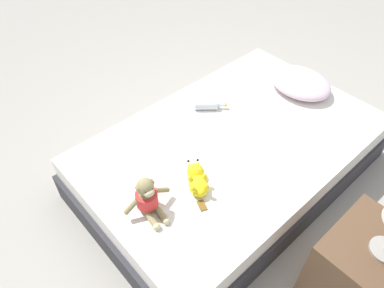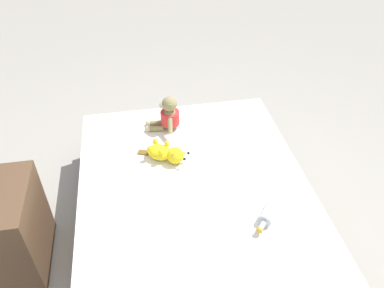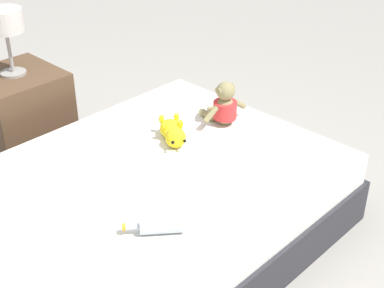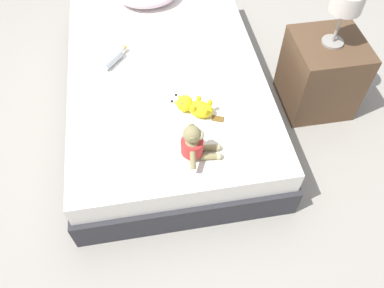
% 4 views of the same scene
% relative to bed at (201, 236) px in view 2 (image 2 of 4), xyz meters
% --- Properties ---
extents(ground_plane, '(16.00, 16.00, 0.00)m').
position_rel_bed_xyz_m(ground_plane, '(0.00, 0.00, -0.19)').
color(ground_plane, '#9E998E').
extents(bed, '(1.31, 2.05, 0.38)m').
position_rel_bed_xyz_m(bed, '(0.00, 0.00, 0.00)').
color(bed, '#2D2D33').
rests_on(bed, ground_plane).
extents(plush_monkey, '(0.24, 0.29, 0.24)m').
position_rel_bed_xyz_m(plush_monkey, '(0.07, -0.76, 0.29)').
color(plush_monkey, '#8E8456').
rests_on(plush_monkey, bed).
extents(plush_yellow_creature, '(0.31, 0.22, 0.10)m').
position_rel_bed_xyz_m(plush_yellow_creature, '(0.13, -0.44, 0.24)').
color(plush_yellow_creature, yellow).
rests_on(plush_yellow_creature, bed).
extents(glass_bottle, '(0.19, 0.21, 0.07)m').
position_rel_bed_xyz_m(glass_bottle, '(-0.34, 0.08, 0.23)').
color(glass_bottle, silver).
rests_on(glass_bottle, bed).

